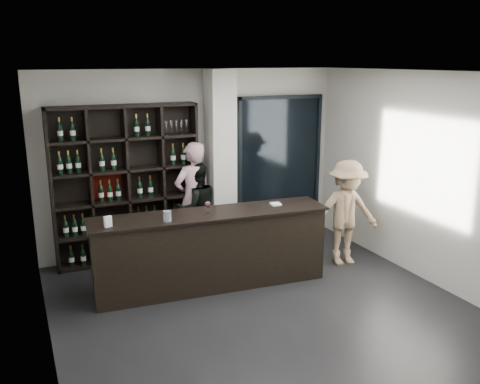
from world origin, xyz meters
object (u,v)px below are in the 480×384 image
taster_black (197,208)px  customer (346,213)px  wine_shelf (127,185)px  tasting_counter (211,250)px  taster_pink (193,199)px

taster_black → customer: customer is taller
customer → wine_shelf: bearing=160.7°
customer → taster_black: bearing=152.5°
wine_shelf → customer: wine_shelf is taller
tasting_counter → taster_pink: (0.20, 1.28, 0.37)m
wine_shelf → taster_black: (1.05, -0.17, -0.46)m
taster_black → customer: bearing=140.2°
wine_shelf → tasting_counter: wine_shelf is taller
taster_pink → taster_black: taster_pink is taller
wine_shelf → tasting_counter: (0.80, -1.45, -0.67)m
taster_pink → taster_black: size_ratio=1.22×
tasting_counter → taster_black: taster_black is taller
tasting_counter → customer: size_ratio=2.00×
wine_shelf → taster_pink: wine_shelf is taller
taster_pink → customer: (1.95, -1.35, -0.10)m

